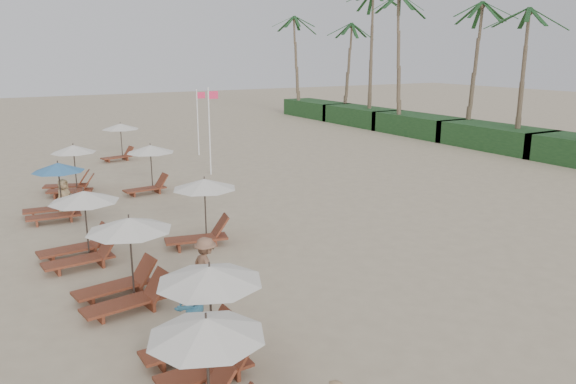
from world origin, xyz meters
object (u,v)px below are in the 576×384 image
beachgoer_mid_a (188,305)px  beachgoer_mid_b (206,267)px  lounger_station_3 (78,231)px  lounger_station_1 (200,320)px  beachgoer_far_b (64,197)px  inland_station_2 (119,137)px  flag_pole_near (210,127)px  lounger_station_5 (69,172)px  inland_station_0 (200,207)px  lounger_station_2 (122,265)px  lounger_station_0 (194,384)px  inland_station_1 (148,164)px  lounger_station_4 (53,194)px

beachgoer_mid_a → beachgoer_mid_b: bearing=-155.3°
lounger_station_3 → beachgoer_mid_b: 5.06m
lounger_station_1 → beachgoer_far_b: lounger_station_1 is taller
inland_station_2 → beachgoer_mid_b: bearing=-97.7°
beachgoer_mid_b → flag_pole_near: size_ratio=0.36×
inland_station_2 → lounger_station_5: bearing=-119.2°
lounger_station_3 → inland_station_0: bearing=-3.4°
lounger_station_5 → inland_station_0: size_ratio=0.90×
beachgoer_mid_a → beachgoer_far_b: bearing=-120.2°
beachgoer_mid_a → lounger_station_2: bearing=-107.4°
lounger_station_2 → lounger_station_0: bearing=-92.4°
beachgoer_mid_b → lounger_station_3: bearing=20.1°
lounger_station_2 → inland_station_1: bearing=70.5°
lounger_station_3 → inland_station_0: 4.00m
lounger_station_1 → inland_station_2: (4.27, 24.40, 0.34)m
lounger_station_4 → beachgoer_mid_a: lounger_station_4 is taller
lounger_station_1 → inland_station_0: 7.97m
lounger_station_5 → beachgoer_far_b: lounger_station_5 is taller
inland_station_0 → lounger_station_1: bearing=-111.4°
lounger_station_2 → lounger_station_5: lounger_station_2 is taller
inland_station_2 → beachgoer_mid_a: (-4.10, -23.19, -0.56)m
inland_station_0 → inland_station_2: bearing=85.4°
lounger_station_0 → lounger_station_5: bearing=86.7°
lounger_station_1 → beachgoer_mid_a: (0.17, 1.21, -0.21)m
inland_station_1 → inland_station_2: 9.00m
beachgoer_mid_a → flag_pole_near: (7.38, 16.57, 1.68)m
inland_station_1 → beachgoer_mid_b: inland_station_1 is taller
lounger_station_5 → beachgoer_mid_b: size_ratio=1.53×
inland_station_0 → inland_station_2: same height
lounger_station_1 → lounger_station_4: bearing=94.5°
inland_station_1 → beachgoer_mid_a: (-3.27, -14.23, -0.50)m
inland_station_2 → beachgoer_mid_b: inland_station_2 is taller
inland_station_0 → beachgoer_far_b: bearing=120.4°
lounger_station_1 → lounger_station_5: bearing=89.3°
lounger_station_1 → beachgoer_mid_b: 3.57m
lounger_station_4 → flag_pole_near: size_ratio=0.54×
beachgoer_mid_b → flag_pole_near: (6.12, 14.52, 1.74)m
inland_station_1 → beachgoer_far_b: inland_station_1 is taller
lounger_station_1 → beachgoer_far_b: bearing=92.7°
lounger_station_2 → inland_station_2: size_ratio=1.03×
inland_station_0 → lounger_station_2: bearing=-135.5°
lounger_station_4 → inland_station_0: 6.95m
lounger_station_4 → beachgoer_mid_b: size_ratio=1.51×
lounger_station_0 → beachgoer_mid_a: 3.35m
lounger_station_2 → lounger_station_3: 3.75m
lounger_station_0 → inland_station_0: inland_station_0 is taller
lounger_station_5 → beachgoer_mid_b: (1.21, -13.87, -0.20)m
lounger_station_2 → flag_pole_near: size_ratio=0.58×
lounger_station_3 → beachgoer_far_b: bearing=85.5°
inland_station_2 → lounger_station_3: bearing=-107.7°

